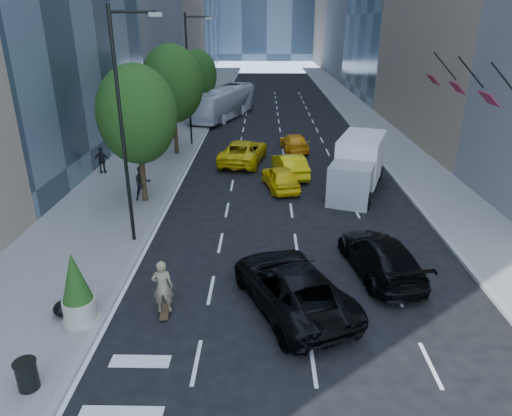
{
  "coord_description": "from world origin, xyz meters",
  "views": [
    {
      "loc": [
        -0.51,
        -14.9,
        9.48
      ],
      "look_at": [
        -0.86,
        4.38,
        1.6
      ],
      "focal_mm": 32.0,
      "sensor_mm": 36.0,
      "label": 1
    }
  ],
  "objects_px": {
    "city_bus": "(224,102)",
    "trash_can": "(27,375)",
    "black_sedan_lincoln": "(292,286)",
    "black_sedan_mercedes": "(380,256)",
    "skateboarder": "(163,290)",
    "box_truck": "(358,165)",
    "planter_shrub": "(77,290)"
  },
  "relations": [
    {
      "from": "city_bus",
      "to": "planter_shrub",
      "type": "height_order",
      "value": "city_bus"
    },
    {
      "from": "box_truck",
      "to": "city_bus",
      "type": "bearing_deg",
      "value": 133.65
    },
    {
      "from": "trash_can",
      "to": "black_sedan_mercedes",
      "type": "bearing_deg",
      "value": 30.92
    },
    {
      "from": "black_sedan_lincoln",
      "to": "box_truck",
      "type": "relative_size",
      "value": 0.85
    },
    {
      "from": "box_truck",
      "to": "black_sedan_lincoln",
      "type": "bearing_deg",
      "value": -90.8
    },
    {
      "from": "skateboarder",
      "to": "city_bus",
      "type": "distance_m",
      "value": 35.23
    },
    {
      "from": "skateboarder",
      "to": "planter_shrub",
      "type": "height_order",
      "value": "planter_shrub"
    },
    {
      "from": "skateboarder",
      "to": "box_truck",
      "type": "height_order",
      "value": "box_truck"
    },
    {
      "from": "skateboarder",
      "to": "black_sedan_mercedes",
      "type": "relative_size",
      "value": 0.37
    },
    {
      "from": "black_sedan_lincoln",
      "to": "city_bus",
      "type": "relative_size",
      "value": 0.51
    },
    {
      "from": "trash_can",
      "to": "black_sedan_lincoln",
      "type": "bearing_deg",
      "value": 29.91
    },
    {
      "from": "box_truck",
      "to": "trash_can",
      "type": "height_order",
      "value": "box_truck"
    },
    {
      "from": "box_truck",
      "to": "planter_shrub",
      "type": "xyz_separation_m",
      "value": [
        -11.7,
        -13.53,
        -0.23
      ]
    },
    {
      "from": "trash_can",
      "to": "skateboarder",
      "type": "bearing_deg",
      "value": 50.85
    },
    {
      "from": "black_sedan_lincoln",
      "to": "black_sedan_mercedes",
      "type": "relative_size",
      "value": 1.12
    },
    {
      "from": "black_sedan_lincoln",
      "to": "black_sedan_mercedes",
      "type": "height_order",
      "value": "black_sedan_lincoln"
    },
    {
      "from": "black_sedan_mercedes",
      "to": "planter_shrub",
      "type": "bearing_deg",
      "value": 9.26
    },
    {
      "from": "box_truck",
      "to": "trash_can",
      "type": "distance_m",
      "value": 20.48
    },
    {
      "from": "skateboarder",
      "to": "black_sedan_lincoln",
      "type": "bearing_deg",
      "value": -177.69
    },
    {
      "from": "black_sedan_lincoln",
      "to": "planter_shrub",
      "type": "height_order",
      "value": "planter_shrub"
    },
    {
      "from": "box_truck",
      "to": "planter_shrub",
      "type": "bearing_deg",
      "value": -111.11
    },
    {
      "from": "black_sedan_lincoln",
      "to": "trash_can",
      "type": "height_order",
      "value": "black_sedan_lincoln"
    },
    {
      "from": "box_truck",
      "to": "planter_shrub",
      "type": "relative_size",
      "value": 2.71
    },
    {
      "from": "black_sedan_mercedes",
      "to": "city_bus",
      "type": "height_order",
      "value": "city_bus"
    },
    {
      "from": "city_bus",
      "to": "trash_can",
      "type": "distance_m",
      "value": 38.95
    },
    {
      "from": "skateboarder",
      "to": "box_truck",
      "type": "bearing_deg",
      "value": -130.47
    },
    {
      "from": "box_truck",
      "to": "planter_shrub",
      "type": "height_order",
      "value": "box_truck"
    },
    {
      "from": "black_sedan_mercedes",
      "to": "planter_shrub",
      "type": "xyz_separation_m",
      "value": [
        -10.8,
        -3.64,
        0.61
      ]
    },
    {
      "from": "trash_can",
      "to": "box_truck",
      "type": "bearing_deg",
      "value": 54.01
    },
    {
      "from": "city_bus",
      "to": "trash_can",
      "type": "bearing_deg",
      "value": -75.18
    },
    {
      "from": "black_sedan_lincoln",
      "to": "trash_can",
      "type": "bearing_deg",
      "value": 6.96
    },
    {
      "from": "city_bus",
      "to": "trash_can",
      "type": "xyz_separation_m",
      "value": [
        -2.12,
        -38.88,
        -1.07
      ]
    }
  ]
}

